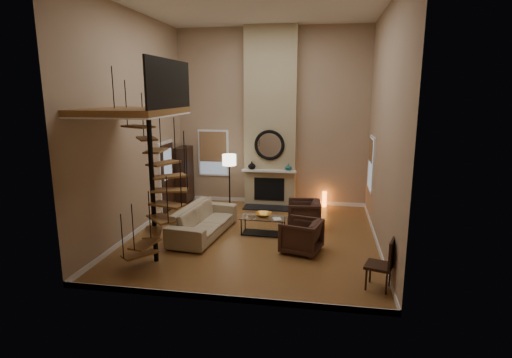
% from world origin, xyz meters
% --- Properties ---
extents(ground, '(6.00, 6.50, 0.01)m').
position_xyz_m(ground, '(0.00, 0.00, -0.01)').
color(ground, '#9B6732').
rests_on(ground, ground).
extents(back_wall, '(6.00, 0.02, 5.50)m').
position_xyz_m(back_wall, '(0.00, 3.25, 2.75)').
color(back_wall, tan).
rests_on(back_wall, ground).
extents(front_wall, '(6.00, 0.02, 5.50)m').
position_xyz_m(front_wall, '(0.00, -3.25, 2.75)').
color(front_wall, tan).
rests_on(front_wall, ground).
extents(left_wall, '(0.02, 6.50, 5.50)m').
position_xyz_m(left_wall, '(-3.00, 0.00, 2.75)').
color(left_wall, tan).
rests_on(left_wall, ground).
extents(right_wall, '(0.02, 6.50, 5.50)m').
position_xyz_m(right_wall, '(3.00, 0.00, 2.75)').
color(right_wall, tan).
rests_on(right_wall, ground).
extents(ceiling, '(6.00, 6.50, 0.01)m').
position_xyz_m(ceiling, '(0.00, 0.00, 5.50)').
color(ceiling, silver).
rests_on(ceiling, back_wall).
extents(baseboard_back, '(6.00, 0.02, 0.12)m').
position_xyz_m(baseboard_back, '(0.00, 3.24, 0.06)').
color(baseboard_back, white).
rests_on(baseboard_back, ground).
extents(baseboard_front, '(6.00, 0.02, 0.12)m').
position_xyz_m(baseboard_front, '(0.00, -3.24, 0.06)').
color(baseboard_front, white).
rests_on(baseboard_front, ground).
extents(baseboard_left, '(0.02, 6.50, 0.12)m').
position_xyz_m(baseboard_left, '(-2.99, 0.00, 0.06)').
color(baseboard_left, white).
rests_on(baseboard_left, ground).
extents(baseboard_right, '(0.02, 6.50, 0.12)m').
position_xyz_m(baseboard_right, '(2.99, 0.00, 0.06)').
color(baseboard_right, white).
rests_on(baseboard_right, ground).
extents(chimney_breast, '(1.60, 0.38, 5.50)m').
position_xyz_m(chimney_breast, '(0.00, 3.06, 2.75)').
color(chimney_breast, tan).
rests_on(chimney_breast, ground).
extents(hearth, '(1.50, 0.60, 0.04)m').
position_xyz_m(hearth, '(0.00, 2.57, 0.02)').
color(hearth, black).
rests_on(hearth, ground).
extents(firebox, '(0.95, 0.02, 0.72)m').
position_xyz_m(firebox, '(0.00, 2.86, 0.55)').
color(firebox, black).
rests_on(firebox, chimney_breast).
extents(mantel, '(1.70, 0.18, 0.06)m').
position_xyz_m(mantel, '(0.00, 2.78, 1.15)').
color(mantel, white).
rests_on(mantel, chimney_breast).
extents(mirror_frame, '(0.94, 0.10, 0.94)m').
position_xyz_m(mirror_frame, '(0.00, 2.84, 1.95)').
color(mirror_frame, black).
rests_on(mirror_frame, chimney_breast).
extents(mirror_disc, '(0.80, 0.01, 0.80)m').
position_xyz_m(mirror_disc, '(0.00, 2.85, 1.95)').
color(mirror_disc, white).
rests_on(mirror_disc, chimney_breast).
extents(vase_left, '(0.24, 0.24, 0.25)m').
position_xyz_m(vase_left, '(-0.55, 2.82, 1.30)').
color(vase_left, black).
rests_on(vase_left, mantel).
extents(vase_right, '(0.20, 0.20, 0.21)m').
position_xyz_m(vase_right, '(0.60, 2.82, 1.28)').
color(vase_right, '#185154').
rests_on(vase_right, mantel).
extents(window_back, '(1.02, 0.06, 1.52)m').
position_xyz_m(window_back, '(-1.90, 3.22, 1.62)').
color(window_back, white).
rests_on(window_back, back_wall).
extents(window_right, '(0.06, 1.02, 1.52)m').
position_xyz_m(window_right, '(2.97, 2.00, 1.63)').
color(window_right, white).
rests_on(window_right, right_wall).
extents(entry_door, '(0.10, 1.05, 2.16)m').
position_xyz_m(entry_door, '(-2.95, 1.80, 1.05)').
color(entry_door, white).
rests_on(entry_door, ground).
extents(loft, '(1.70, 2.20, 1.09)m').
position_xyz_m(loft, '(-2.04, -1.80, 3.24)').
color(loft, olive).
rests_on(loft, left_wall).
extents(spiral_stair, '(1.47, 1.47, 4.06)m').
position_xyz_m(spiral_stair, '(-1.78, -1.79, 1.78)').
color(spiral_stair, black).
rests_on(spiral_stair, ground).
extents(hutch, '(0.37, 0.80, 1.78)m').
position_xyz_m(hutch, '(-2.76, 2.76, 0.95)').
color(hutch, black).
rests_on(hutch, ground).
extents(sofa, '(1.22, 2.55, 0.72)m').
position_xyz_m(sofa, '(-1.27, -0.07, 0.40)').
color(sofa, tan).
rests_on(sofa, ground).
extents(armchair_near, '(0.92, 0.90, 0.79)m').
position_xyz_m(armchair_near, '(1.28, 0.93, 0.35)').
color(armchair_near, '#3E261C').
rests_on(armchair_near, ground).
extents(armchair_far, '(1.04, 1.02, 0.78)m').
position_xyz_m(armchair_far, '(1.31, -0.75, 0.35)').
color(armchair_far, '#3E261C').
rests_on(armchair_far, ground).
extents(coffee_table, '(1.16, 0.61, 0.44)m').
position_xyz_m(coffee_table, '(0.21, 0.24, 0.28)').
color(coffee_table, silver).
rests_on(coffee_table, ground).
extents(bowl, '(0.42, 0.42, 0.10)m').
position_xyz_m(bowl, '(0.21, 0.29, 0.50)').
color(bowl, orange).
rests_on(bowl, coffee_table).
extents(book, '(0.26, 0.31, 0.03)m').
position_xyz_m(book, '(0.56, 0.09, 0.46)').
color(book, gray).
rests_on(book, coffee_table).
extents(floor_lamp, '(0.41, 0.41, 1.72)m').
position_xyz_m(floor_lamp, '(-1.14, 2.27, 1.41)').
color(floor_lamp, black).
rests_on(floor_lamp, ground).
extents(accent_lamp, '(0.13, 0.13, 0.47)m').
position_xyz_m(accent_lamp, '(1.73, 3.06, 0.25)').
color(accent_lamp, orange).
rests_on(accent_lamp, ground).
extents(side_chair, '(0.58, 0.58, 0.99)m').
position_xyz_m(side_chair, '(2.83, -2.30, 0.53)').
color(side_chair, black).
rests_on(side_chair, ground).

